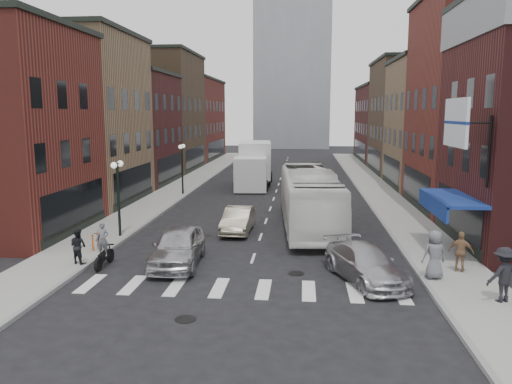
# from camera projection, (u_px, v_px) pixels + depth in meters

# --- Properties ---
(ground) EXTENTS (160.00, 160.00, 0.00)m
(ground) POSITION_uv_depth(u_px,v_px,m) (251.00, 265.00, 21.87)
(ground) COLOR black
(ground) RESTS_ON ground
(sidewalk_left) EXTENTS (3.00, 74.00, 0.15)m
(sidewalk_left) POSITION_uv_depth(u_px,v_px,m) (181.00, 187.00, 44.28)
(sidewalk_left) COLOR gray
(sidewalk_left) RESTS_ON ground
(sidewalk_right) EXTENTS (3.00, 74.00, 0.15)m
(sidewalk_right) POSITION_uv_depth(u_px,v_px,m) (376.00, 190.00, 42.71)
(sidewalk_right) COLOR gray
(sidewalk_right) RESTS_ON ground
(curb_left) EXTENTS (0.20, 74.00, 0.16)m
(curb_left) POSITION_uv_depth(u_px,v_px,m) (198.00, 188.00, 44.15)
(curb_left) COLOR gray
(curb_left) RESTS_ON ground
(curb_right) EXTENTS (0.20, 74.00, 0.16)m
(curb_right) POSITION_uv_depth(u_px,v_px,m) (358.00, 190.00, 42.86)
(curb_right) COLOR gray
(curb_right) RESTS_ON ground
(crosswalk_stripes) EXTENTS (12.00, 2.20, 0.01)m
(crosswalk_stripes) POSITION_uv_depth(u_px,v_px,m) (243.00, 289.00, 18.92)
(crosswalk_stripes) COLOR silver
(crosswalk_stripes) RESTS_ON ground
(bldg_left_mid_a) EXTENTS (10.30, 10.20, 12.30)m
(bldg_left_mid_a) POSITION_uv_depth(u_px,v_px,m) (65.00, 119.00, 36.06)
(bldg_left_mid_a) COLOR #8B6E4C
(bldg_left_mid_a) RESTS_ON ground
(bldg_left_mid_b) EXTENTS (10.30, 10.20, 10.30)m
(bldg_left_mid_b) POSITION_uv_depth(u_px,v_px,m) (116.00, 129.00, 46.05)
(bldg_left_mid_b) COLOR #421717
(bldg_left_mid_b) RESTS_ON ground
(bldg_left_far_a) EXTENTS (10.30, 12.20, 13.30)m
(bldg_left_far_a) POSITION_uv_depth(u_px,v_px,m) (152.00, 112.00, 56.63)
(bldg_left_far_a) COLOR #4F3A27
(bldg_left_far_a) RESTS_ON ground
(bldg_left_far_b) EXTENTS (10.30, 16.20, 11.30)m
(bldg_left_far_b) POSITION_uv_depth(u_px,v_px,m) (181.00, 119.00, 70.55)
(bldg_left_far_b) COLOR maroon
(bldg_left_far_b) RESTS_ON ground
(bldg_right_mid_a) EXTENTS (10.30, 10.20, 14.30)m
(bldg_right_mid_a) POSITION_uv_depth(u_px,v_px,m) (497.00, 104.00, 33.13)
(bldg_right_mid_a) COLOR maroon
(bldg_right_mid_a) RESTS_ON ground
(bldg_right_mid_b) EXTENTS (10.30, 10.20, 11.30)m
(bldg_right_mid_b) POSITION_uv_depth(u_px,v_px,m) (451.00, 124.00, 43.19)
(bldg_right_mid_b) COLOR #8B6E4C
(bldg_right_mid_b) RESTS_ON ground
(bldg_right_far_a) EXTENTS (10.30, 12.20, 12.30)m
(bldg_right_far_a) POSITION_uv_depth(u_px,v_px,m) (422.00, 117.00, 53.93)
(bldg_right_far_a) COLOR #4F3A27
(bldg_right_far_a) RESTS_ON ground
(bldg_right_far_b) EXTENTS (10.30, 16.20, 10.30)m
(bldg_right_far_b) POSITION_uv_depth(u_px,v_px,m) (398.00, 123.00, 67.85)
(bldg_right_far_b) COLOR #421717
(bldg_right_far_b) RESTS_ON ground
(awning_blue) EXTENTS (1.80, 5.00, 0.78)m
(awning_blue) POSITION_uv_depth(u_px,v_px,m) (448.00, 199.00, 23.09)
(awning_blue) COLOR navy
(awning_blue) RESTS_ON ground
(billboard_sign) EXTENTS (1.52, 3.00, 3.70)m
(billboard_sign) POSITION_uv_depth(u_px,v_px,m) (458.00, 124.00, 20.61)
(billboard_sign) COLOR black
(billboard_sign) RESTS_ON ground
(distant_tower) EXTENTS (14.00, 14.00, 50.00)m
(distant_tower) POSITION_uv_depth(u_px,v_px,m) (293.00, 15.00, 94.63)
(distant_tower) COLOR #9399A0
(distant_tower) RESTS_ON ground
(streetlamp_near) EXTENTS (0.32, 1.22, 4.11)m
(streetlamp_near) POSITION_uv_depth(u_px,v_px,m) (118.00, 184.00, 26.03)
(streetlamp_near) COLOR black
(streetlamp_near) RESTS_ON ground
(streetlamp_far) EXTENTS (0.32, 1.22, 4.11)m
(streetlamp_far) POSITION_uv_depth(u_px,v_px,m) (182.00, 159.00, 39.80)
(streetlamp_far) COLOR black
(streetlamp_far) RESTS_ON ground
(bike_rack) EXTENTS (0.08, 0.68, 0.80)m
(bike_rack) POSITION_uv_depth(u_px,v_px,m) (95.00, 241.00, 23.77)
(bike_rack) COLOR #D8590C
(bike_rack) RESTS_ON sidewalk_left
(box_truck) EXTENTS (3.26, 9.28, 3.95)m
(box_truck) POSITION_uv_depth(u_px,v_px,m) (254.00, 165.00, 44.72)
(box_truck) COLOR silver
(box_truck) RESTS_ON ground
(motorcycle_rider) EXTENTS (0.57, 1.95, 1.98)m
(motorcycle_rider) POSITION_uv_depth(u_px,v_px,m) (103.00, 246.00, 21.45)
(motorcycle_rider) COLOR black
(motorcycle_rider) RESTS_ON ground
(transit_bus) EXTENTS (3.74, 12.36, 3.39)m
(transit_bus) POSITION_uv_depth(u_px,v_px,m) (309.00, 198.00, 28.86)
(transit_bus) COLOR white
(transit_bus) RESTS_ON ground
(sedan_left_near) EXTENTS (2.25, 4.99, 1.67)m
(sedan_left_near) POSITION_uv_depth(u_px,v_px,m) (178.00, 246.00, 21.76)
(sedan_left_near) COLOR #B4B4B9
(sedan_left_near) RESTS_ON ground
(sedan_left_far) EXTENTS (1.57, 4.23, 1.38)m
(sedan_left_far) POSITION_uv_depth(u_px,v_px,m) (238.00, 220.00, 27.79)
(sedan_left_far) COLOR #AEA68D
(sedan_left_far) RESTS_ON ground
(curb_car) EXTENTS (3.52, 5.17, 1.39)m
(curb_car) POSITION_uv_depth(u_px,v_px,m) (366.00, 264.00, 19.72)
(curb_car) COLOR #B7B7BC
(curb_car) RESTS_ON ground
(parked_bicycle) EXTENTS (1.18, 1.69, 0.84)m
(parked_bicycle) POSITION_uv_depth(u_px,v_px,m) (100.00, 239.00, 24.04)
(parked_bicycle) COLOR black
(parked_bicycle) RESTS_ON sidewalk_left
(ped_left_solo) EXTENTS (0.85, 0.66, 1.54)m
(ped_left_solo) POSITION_uv_depth(u_px,v_px,m) (78.00, 246.00, 21.50)
(ped_left_solo) COLOR black
(ped_left_solo) RESTS_ON sidewalk_left
(ped_right_a) EXTENTS (1.39, 1.05, 1.93)m
(ped_right_a) POSITION_uv_depth(u_px,v_px,m) (503.00, 274.00, 17.11)
(ped_right_a) COLOR black
(ped_right_a) RESTS_ON sidewalk_right
(ped_right_b) EXTENTS (1.09, 0.83, 1.67)m
(ped_right_b) POSITION_uv_depth(u_px,v_px,m) (461.00, 252.00, 20.37)
(ped_right_b) COLOR #926C4A
(ped_right_b) RESTS_ON sidewalk_right
(ped_right_c) EXTENTS (1.06, 0.82, 1.93)m
(ped_right_c) POSITION_uv_depth(u_px,v_px,m) (435.00, 255.00, 19.51)
(ped_right_c) COLOR slate
(ped_right_c) RESTS_ON sidewalk_right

